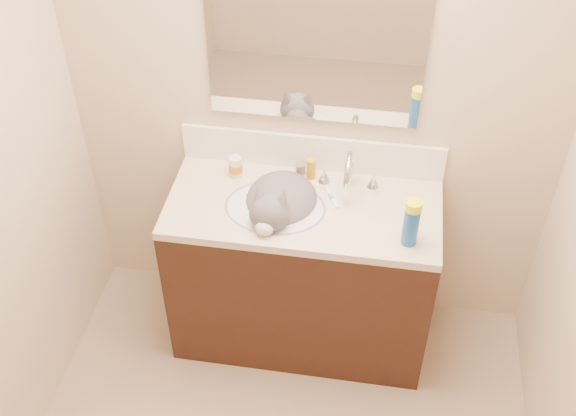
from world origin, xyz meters
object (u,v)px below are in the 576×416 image
(basin, at_px, (275,219))
(spray_can, at_px, (411,226))
(faucet, at_px, (349,175))
(amber_bottle, at_px, (311,169))
(pill_bottle, at_px, (236,167))
(vanity_cabinet, at_px, (302,276))
(silver_jar, at_px, (301,169))
(cat, at_px, (280,206))

(basin, relative_size, spray_can, 2.52)
(faucet, relative_size, spray_can, 1.57)
(basin, distance_m, amber_bottle, 0.28)
(spray_can, bearing_deg, amber_bottle, 142.18)
(pill_bottle, bearing_deg, spray_can, -21.65)
(vanity_cabinet, height_order, faucet, faucet)
(vanity_cabinet, bearing_deg, amber_bottle, 87.90)
(amber_bottle, bearing_deg, spray_can, -37.82)
(pill_bottle, height_order, spray_can, spray_can)
(vanity_cabinet, height_order, silver_jar, silver_jar)
(silver_jar, xyz_separation_m, amber_bottle, (0.05, -0.02, 0.02))
(spray_can, bearing_deg, basin, 167.58)
(cat, relative_size, amber_bottle, 4.74)
(vanity_cabinet, height_order, basin, basin)
(cat, relative_size, spray_can, 2.70)
(silver_jar, bearing_deg, vanity_cabinet, -78.47)
(faucet, height_order, spray_can, faucet)
(cat, xyz_separation_m, amber_bottle, (0.11, 0.20, 0.07))
(pill_bottle, distance_m, spray_can, 0.86)
(cat, xyz_separation_m, spray_can, (0.56, -0.15, 0.11))
(faucet, relative_size, amber_bottle, 2.76)
(vanity_cabinet, xyz_separation_m, pill_bottle, (-0.33, 0.16, 0.50))
(basin, bearing_deg, pill_bottle, 138.80)
(cat, distance_m, amber_bottle, 0.24)
(pill_bottle, bearing_deg, basin, -41.20)
(faucet, distance_m, cat, 0.33)
(pill_bottle, xyz_separation_m, spray_can, (0.79, -0.32, 0.04))
(cat, relative_size, silver_jar, 8.55)
(basin, xyz_separation_m, cat, (0.02, 0.03, 0.05))
(faucet, bearing_deg, vanity_cabinet, -142.71)
(cat, bearing_deg, amber_bottle, 68.47)
(basin, bearing_deg, faucet, 29.12)
(vanity_cabinet, relative_size, basin, 2.67)
(pill_bottle, bearing_deg, vanity_cabinet, -25.23)
(silver_jar, bearing_deg, pill_bottle, -168.52)
(vanity_cabinet, xyz_separation_m, basin, (-0.12, -0.03, 0.38))
(vanity_cabinet, height_order, amber_bottle, amber_bottle)
(faucet, xyz_separation_m, amber_bottle, (-0.17, 0.06, -0.04))
(faucet, bearing_deg, amber_bottle, 161.82)
(spray_can, bearing_deg, cat, 164.74)
(vanity_cabinet, distance_m, basin, 0.40)
(pill_bottle, height_order, amber_bottle, amber_bottle)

